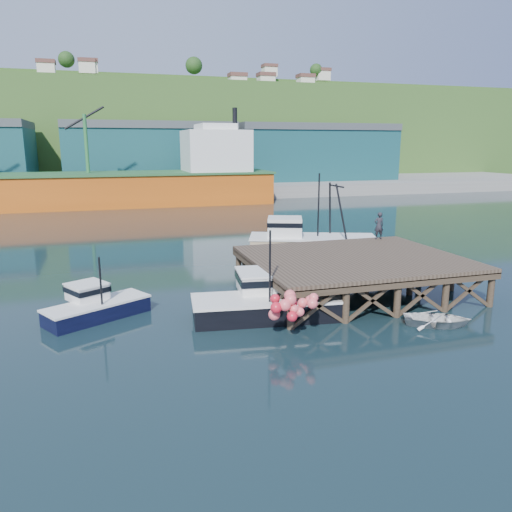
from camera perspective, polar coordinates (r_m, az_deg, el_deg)
name	(u,v)px	position (r m, az deg, el deg)	size (l,w,h in m)	color
ground	(264,300)	(28.06, 0.91, -5.00)	(300.00, 300.00, 0.00)	black
wharf	(355,260)	(29.49, 11.26, -0.46)	(12.00, 10.00, 2.62)	brown
far_quay	(149,185)	(96.08, -12.18, 7.88)	(160.00, 40.00, 2.00)	gray
warehouse_mid	(150,156)	(90.83, -12.05, 11.11)	(28.00, 16.00, 9.00)	#184850
warehouse_right	(308,155)	(98.21, 6.00, 11.41)	(30.00, 16.00, 9.00)	#184850
cargo_ship	(101,182)	(73.61, -17.34, 8.04)	(55.50, 10.00, 13.75)	#D05913
hillside	(135,134)	(125.72, -13.66, 13.44)	(220.00, 50.00, 22.00)	#2D511E
boat_navy	(95,305)	(26.34, -17.95, -5.35)	(5.40, 4.15, 3.22)	black
boat_black	(266,300)	(25.19, 1.13, -5.07)	(7.70, 6.42, 4.58)	black
trawler	(310,241)	(38.35, 6.17, 1.77)	(10.14, 6.52, 6.40)	tan
dinghy	(437,319)	(25.56, 20.02, -6.81)	(2.24, 3.14, 0.65)	silver
dockworker	(379,226)	(35.24, 13.87, 3.39)	(0.68, 0.45, 1.87)	black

